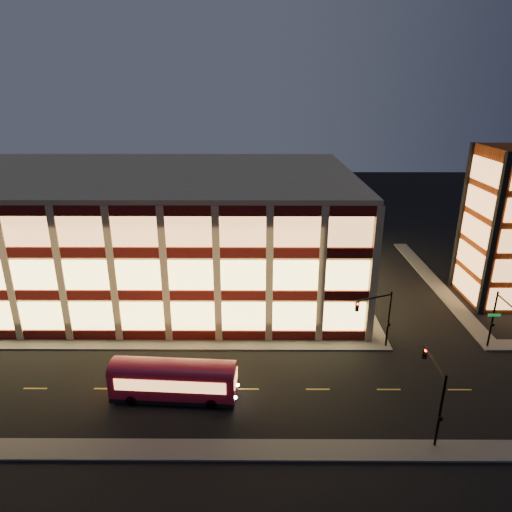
{
  "coord_description": "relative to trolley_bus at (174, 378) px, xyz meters",
  "views": [
    {
      "loc": [
        10.91,
        -38.29,
        23.98
      ],
      "look_at": [
        10.69,
        8.0,
        6.87
      ],
      "focal_mm": 32.0,
      "sensor_mm": 36.0,
      "label": 1
    }
  ],
  "objects": [
    {
      "name": "sidewalk_office_east",
      "position": [
        18.92,
        24.15,
        -1.82
      ],
      "size": [
        2.0,
        30.0,
        0.15
      ],
      "primitive_type": "cube",
      "color": "#514F4C",
      "rests_on": "ground"
    },
    {
      "name": "ground",
      "position": [
        -4.08,
        7.15,
        -1.9
      ],
      "size": [
        200.0,
        200.0,
        0.0
      ],
      "primitive_type": "plane",
      "color": "black",
      "rests_on": "ground"
    },
    {
      "name": "traffic_signal_far",
      "position": [
        18.13,
        7.38,
        2.21
      ],
      "size": [
        3.79,
        1.87,
        6.0
      ],
      "color": "black",
      "rests_on": "ground"
    },
    {
      "name": "trolley_bus",
      "position": [
        0.0,
        0.0,
        0.0
      ],
      "size": [
        10.26,
        3.21,
        3.43
      ],
      "rotation": [
        0.0,
        0.0,
        -0.06
      ],
      "color": "#9F0823",
      "rests_on": "ground"
    },
    {
      "name": "traffic_signal_near",
      "position": [
        19.42,
        -3.88,
        2.23
      ],
      "size": [
        0.32,
        4.45,
        6.0
      ],
      "color": "black",
      "rests_on": "ground"
    },
    {
      "name": "sidewalk_office_south",
      "position": [
        -7.08,
        8.15,
        -1.82
      ],
      "size": [
        54.0,
        2.0,
        0.15
      ],
      "primitive_type": "cube",
      "color": "#514F4C",
      "rests_on": "ground"
    },
    {
      "name": "office_building",
      "position": [
        -7.0,
        24.06,
        5.35
      ],
      "size": [
        50.45,
        30.45,
        14.5
      ],
      "color": "tan",
      "rests_on": "ground"
    },
    {
      "name": "sidewalk_tower_west",
      "position": [
        29.92,
        24.15,
        -1.82
      ],
      "size": [
        2.0,
        30.0,
        0.15
      ],
      "primitive_type": "cube",
      "color": "#514F4C",
      "rests_on": "ground"
    },
    {
      "name": "sidewalk_near",
      "position": [
        -4.08,
        -5.85,
        -1.82
      ],
      "size": [
        100.0,
        2.0,
        0.15
      ],
      "primitive_type": "cube",
      "color": "#514F4C",
      "rests_on": "ground"
    },
    {
      "name": "stair_tower",
      "position": [
        35.87,
        19.1,
        7.09
      ],
      "size": [
        8.6,
        8.6,
        18.0
      ],
      "color": "#8C3814",
      "rests_on": "ground"
    },
    {
      "name": "traffic_signal_right",
      "position": [
        29.42,
        6.52,
        2.2
      ],
      "size": [
        1.2,
        4.37,
        6.0
      ],
      "color": "black",
      "rests_on": "ground"
    }
  ]
}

